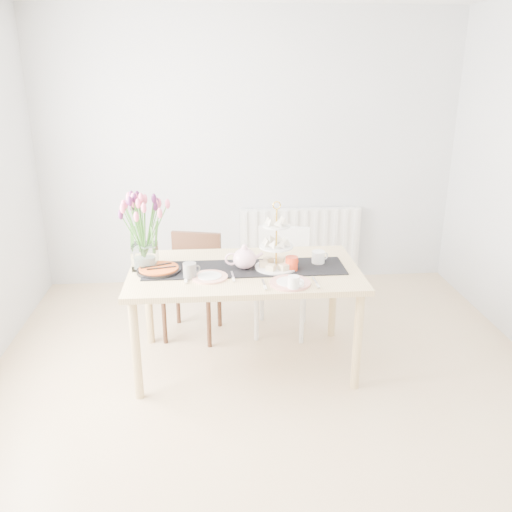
{
  "coord_description": "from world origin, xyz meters",
  "views": [
    {
      "loc": [
        -0.36,
        -2.93,
        2.11
      ],
      "look_at": [
        -0.08,
        0.54,
        0.86
      ],
      "focal_mm": 38.0,
      "sensor_mm": 36.0,
      "label": 1
    }
  ],
  "objects": [
    {
      "name": "mug_orange",
      "position": [
        0.17,
        0.52,
        0.8
      ],
      "size": [
        0.12,
        0.12,
        0.1
      ],
      "primitive_type": "cylinder",
      "rotation": [
        0.0,
        0.0,
        0.8
      ],
      "color": "#FC3F1C",
      "rests_on": "dining_table"
    },
    {
      "name": "plate_left",
      "position": [
        -0.4,
        0.44,
        0.76
      ],
      "size": [
        0.26,
        0.26,
        0.01
      ],
      "primitive_type": "cylinder",
      "rotation": [
        0.0,
        0.0,
        0.08
      ],
      "color": "white",
      "rests_on": "dining_table"
    },
    {
      "name": "cake_stand",
      "position": [
        0.07,
        0.57,
        0.87
      ],
      "size": [
        0.29,
        0.29,
        0.43
      ],
      "rotation": [
        0.0,
        0.0,
        -0.36
      ],
      "color": "gold",
      "rests_on": "dining_table"
    },
    {
      "name": "mug_grey",
      "position": [
        -0.53,
        0.45,
        0.8
      ],
      "size": [
        0.12,
        0.12,
        0.11
      ],
      "primitive_type": "cylinder",
      "rotation": [
        0.0,
        0.0,
        0.53
      ],
      "color": "slate",
      "rests_on": "dining_table"
    },
    {
      "name": "tulip_vase",
      "position": [
        -0.84,
        0.67,
        1.09
      ],
      "size": [
        0.63,
        0.63,
        0.53
      ],
      "rotation": [
        0.0,
        0.0,
        -0.37
      ],
      "color": "silver",
      "rests_on": "dining_table"
    },
    {
      "name": "teapot",
      "position": [
        -0.15,
        0.58,
        0.83
      ],
      "size": [
        0.26,
        0.22,
        0.17
      ],
      "primitive_type": null,
      "rotation": [
        0.0,
        0.0,
        0.03
      ],
      "color": "white",
      "rests_on": "dining_table"
    },
    {
      "name": "room_shell",
      "position": [
        0.0,
        0.0,
        1.3
      ],
      "size": [
        4.5,
        4.5,
        4.5
      ],
      "color": "tan",
      "rests_on": "ground"
    },
    {
      "name": "mug_white",
      "position": [
        0.13,
        0.2,
        0.79
      ],
      "size": [
        0.1,
        0.1,
        0.09
      ],
      "primitive_type": "cylinder",
      "rotation": [
        0.0,
        0.0,
        -0.43
      ],
      "color": "white",
      "rests_on": "dining_table"
    },
    {
      "name": "chair_brown",
      "position": [
        -0.53,
        1.15,
        0.47
      ],
      "size": [
        0.49,
        0.49,
        0.82
      ],
      "rotation": [
        0.0,
        0.0,
        -0.24
      ],
      "color": "#3C2415",
      "rests_on": "ground"
    },
    {
      "name": "dining_table",
      "position": [
        -0.15,
        0.59,
        0.67
      ],
      "size": [
        1.6,
        0.9,
        0.75
      ],
      "color": "tan",
      "rests_on": "ground"
    },
    {
      "name": "plate_right",
      "position": [
        0.13,
        0.29,
        0.76
      ],
      "size": [
        0.29,
        0.29,
        0.01
      ],
      "primitive_type": "cylinder",
      "rotation": [
        0.0,
        0.0,
        0.07
      ],
      "color": "silver",
      "rests_on": "dining_table"
    },
    {
      "name": "chair_white",
      "position": [
        0.19,
        1.15,
        0.49
      ],
      "size": [
        0.5,
        0.5,
        0.85
      ],
      "rotation": [
        0.0,
        0.0,
        -0.21
      ],
      "color": "white",
      "rests_on": "ground"
    },
    {
      "name": "radiator",
      "position": [
        0.5,
        2.19,
        0.45
      ],
      "size": [
        1.2,
        0.08,
        0.6
      ],
      "primitive_type": "cube",
      "color": "white",
      "rests_on": "room_shell"
    },
    {
      "name": "cream_jug",
      "position": [
        0.38,
        0.65,
        0.8
      ],
      "size": [
        0.12,
        0.12,
        0.09
      ],
      "primitive_type": "cylinder",
      "rotation": [
        0.0,
        0.0,
        0.31
      ],
      "color": "white",
      "rests_on": "dining_table"
    },
    {
      "name": "table_runner",
      "position": [
        -0.15,
        0.59,
        0.75
      ],
      "size": [
        1.4,
        0.35,
        0.01
      ],
      "primitive_type": "cube",
      "color": "black",
      "rests_on": "dining_table"
    },
    {
      "name": "tart_tin",
      "position": [
        -0.74,
        0.57,
        0.77
      ],
      "size": [
        0.3,
        0.3,
        0.04
      ],
      "rotation": [
        0.0,
        0.0,
        -0.03
      ],
      "color": "black",
      "rests_on": "dining_table"
    }
  ]
}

